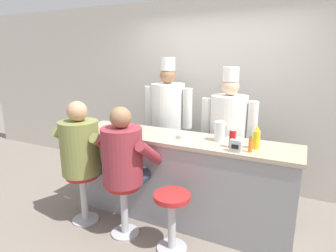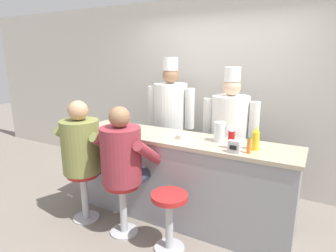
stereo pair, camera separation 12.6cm
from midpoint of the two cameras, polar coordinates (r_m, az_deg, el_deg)
name	(u,v)px [view 2 (the right image)]	position (r m, az deg, el deg)	size (l,w,h in m)	color
ground_plane	(166,230)	(3.35, 0.76, -20.37)	(20.00, 20.00, 0.00)	slate
wall_back	(217,94)	(4.21, 10.73, 6.40)	(10.00, 0.06, 2.70)	beige
diner_counter	(178,178)	(3.33, 3.21, -10.61)	(2.60, 0.59, 1.01)	gray
ketchup_bottle_red	(231,138)	(2.82, 13.99, -2.39)	(0.06, 0.06, 0.23)	red
mustard_bottle_yellow	(256,139)	(2.84, 18.60, -2.54)	(0.07, 0.07, 0.23)	yellow
hot_sauce_bottle_orange	(249,145)	(2.73, 17.39, -3.81)	(0.04, 0.04, 0.16)	orange
water_pitcher_clear	(220,132)	(3.02, 11.63, -1.18)	(0.14, 0.12, 0.21)	silver
breakfast_plate	(115,127)	(3.56, -9.70, -0.30)	(0.27, 0.27, 0.05)	white
cereal_bowl	(183,136)	(3.11, 4.14, -2.06)	(0.14, 0.14, 0.05)	white
coffee_mug_blue	(94,125)	(3.63, -13.80, 0.28)	(0.13, 0.08, 0.09)	#4C7AB2
napkin_dispenser_chrome	(234,147)	(2.72, 14.55, -4.10)	(0.11, 0.07, 0.12)	silver
diner_seated_olive	(84,149)	(3.32, -15.76, -4.60)	(0.65, 0.64, 1.43)	#B2B5BA
diner_seated_maroon	(123,158)	(2.97, -7.85, -6.56)	(0.63, 0.63, 1.41)	#B2B5BA
empty_stool_round	(169,213)	(2.86, 1.60, -17.18)	(0.36, 0.36, 0.60)	#B2B5BA
cook_in_whites_near	(170,118)	(4.03, 1.39, 1.72)	(0.73, 0.47, 1.88)	#232328
cook_in_whites_far	(229,133)	(3.54, 13.35, -1.42)	(0.69, 0.44, 1.77)	#232328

